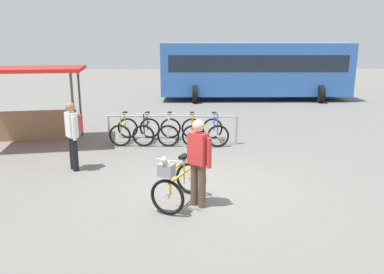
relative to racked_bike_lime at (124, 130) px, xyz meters
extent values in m
plane|color=slate|center=(2.26, -3.98, -0.37)|extent=(80.00, 80.00, 0.00)
cylinder|color=#99999E|center=(-0.43, -0.16, 0.06)|extent=(0.06, 0.06, 0.85)
cylinder|color=#99999E|center=(3.42, -0.36, 0.06)|extent=(0.06, 0.06, 0.85)
cylinder|color=#99999E|center=(1.49, -0.26, 0.48)|extent=(3.85, 0.26, 0.05)
torus|color=black|center=(0.04, 0.51, -0.04)|extent=(0.67, 0.14, 0.66)
cylinder|color=#B7B7BC|center=(0.04, 0.51, -0.04)|extent=(0.09, 0.07, 0.08)
torus|color=black|center=(-0.04, -0.51, -0.04)|extent=(0.67, 0.14, 0.66)
cylinder|color=#B7B7BC|center=(-0.04, -0.51, -0.04)|extent=(0.09, 0.07, 0.08)
cube|color=#9ED14C|center=(0.00, 0.00, 0.19)|extent=(0.11, 0.92, 0.04)
cube|color=#9ED14C|center=(0.00, -0.05, 0.41)|extent=(0.09, 0.61, 0.04)
cylinder|color=#9ED14C|center=(0.02, 0.18, 0.24)|extent=(0.03, 0.03, 0.55)
cube|color=black|center=(0.02, 0.18, 0.51)|extent=(0.14, 0.25, 0.06)
cylinder|color=#9ED14C|center=(-0.03, -0.38, 0.28)|extent=(0.03, 0.03, 0.63)
cylinder|color=#B7B7BC|center=(-0.03, -0.38, 0.59)|extent=(0.52, 0.07, 0.03)
torus|color=black|center=(0.75, 0.47, -0.04)|extent=(0.67, 0.15, 0.66)
cylinder|color=#B7B7BC|center=(0.75, 0.47, -0.04)|extent=(0.09, 0.07, 0.08)
torus|color=black|center=(0.65, -0.54, -0.04)|extent=(0.67, 0.15, 0.66)
cylinder|color=#B7B7BC|center=(0.65, -0.54, -0.04)|extent=(0.09, 0.07, 0.08)
cube|color=black|center=(0.70, -0.04, 0.19)|extent=(0.13, 0.92, 0.04)
cube|color=black|center=(0.69, -0.09, 0.41)|extent=(0.10, 0.61, 0.04)
cylinder|color=black|center=(0.72, 0.15, 0.24)|extent=(0.03, 0.03, 0.55)
cube|color=black|center=(0.72, 0.15, 0.51)|extent=(0.14, 0.25, 0.06)
cylinder|color=black|center=(0.66, -0.42, 0.28)|extent=(0.03, 0.03, 0.63)
cylinder|color=#B7B7BC|center=(0.66, -0.42, 0.59)|extent=(0.52, 0.08, 0.03)
torus|color=black|center=(1.42, 0.44, -0.04)|extent=(0.66, 0.12, 0.66)
cylinder|color=#B7B7BC|center=(1.42, 0.44, -0.04)|extent=(0.08, 0.07, 0.08)
torus|color=black|center=(1.38, -0.58, -0.04)|extent=(0.66, 0.12, 0.66)
cylinder|color=#B7B7BC|center=(1.38, -0.58, -0.04)|extent=(0.08, 0.07, 0.08)
cube|color=silver|center=(1.40, -0.07, 0.19)|extent=(0.07, 0.92, 0.04)
cube|color=silver|center=(1.40, -0.12, 0.41)|extent=(0.06, 0.61, 0.04)
cylinder|color=silver|center=(1.41, 0.11, 0.24)|extent=(0.03, 0.03, 0.55)
cube|color=black|center=(1.41, 0.11, 0.51)|extent=(0.13, 0.24, 0.06)
cylinder|color=silver|center=(1.38, -0.46, 0.28)|extent=(0.03, 0.03, 0.63)
cylinder|color=#B7B7BC|center=(1.38, -0.46, 0.59)|extent=(0.52, 0.05, 0.03)
torus|color=black|center=(2.09, 0.40, -0.04)|extent=(0.66, 0.09, 0.66)
cylinder|color=#B7B7BC|center=(2.09, 0.40, -0.04)|extent=(0.08, 0.06, 0.08)
torus|color=black|center=(2.10, -0.62, -0.04)|extent=(0.66, 0.09, 0.66)
cylinder|color=#B7B7BC|center=(2.10, -0.62, -0.04)|extent=(0.08, 0.06, 0.08)
cube|color=orange|center=(2.10, -0.11, 0.19)|extent=(0.04, 0.92, 0.04)
cube|color=orange|center=(2.10, -0.16, 0.41)|extent=(0.04, 0.61, 0.04)
cylinder|color=orange|center=(2.10, 0.07, 0.24)|extent=(0.03, 0.03, 0.55)
cube|color=black|center=(2.10, 0.07, 0.51)|extent=(0.12, 0.24, 0.06)
cylinder|color=orange|center=(2.10, -0.50, 0.28)|extent=(0.03, 0.03, 0.63)
cylinder|color=#B7B7BC|center=(2.10, -0.50, 0.59)|extent=(0.52, 0.03, 0.03)
torus|color=black|center=(2.76, 0.36, -0.04)|extent=(0.67, 0.14, 0.66)
cylinder|color=#B7B7BC|center=(2.76, 0.36, -0.04)|extent=(0.08, 0.07, 0.08)
torus|color=black|center=(2.84, -0.66, -0.04)|extent=(0.67, 0.14, 0.66)
cylinder|color=#B7B7BC|center=(2.84, -0.66, -0.04)|extent=(0.08, 0.07, 0.08)
cube|color=#2D56B7|center=(2.80, -0.15, 0.19)|extent=(0.11, 0.92, 0.04)
cube|color=#2D56B7|center=(2.80, -0.20, 0.41)|extent=(0.08, 0.61, 0.04)
cylinder|color=#2D56B7|center=(2.78, 0.03, 0.24)|extent=(0.03, 0.03, 0.55)
cube|color=black|center=(2.78, 0.03, 0.51)|extent=(0.14, 0.25, 0.06)
cylinder|color=#2D56B7|center=(2.83, -0.53, 0.28)|extent=(0.03, 0.03, 0.63)
cylinder|color=#B7B7BC|center=(2.83, -0.53, 0.59)|extent=(0.52, 0.07, 0.03)
torus|color=black|center=(1.95, -4.18, -0.04)|extent=(0.62, 0.34, 0.66)
cylinder|color=#B7B7BC|center=(1.95, -4.18, -0.04)|extent=(0.10, 0.09, 0.08)
torus|color=black|center=(1.51, -5.10, -0.04)|extent=(0.62, 0.34, 0.66)
cylinder|color=#B7B7BC|center=(1.51, -5.10, -0.04)|extent=(0.10, 0.09, 0.08)
cube|color=yellow|center=(1.73, -4.64, 0.19)|extent=(0.42, 0.85, 0.04)
cube|color=yellow|center=(1.71, -4.68, 0.41)|extent=(0.29, 0.57, 0.04)
cylinder|color=yellow|center=(1.81, -4.47, 0.24)|extent=(0.03, 0.03, 0.55)
cube|color=black|center=(1.81, -4.47, 0.51)|extent=(0.21, 0.27, 0.06)
cylinder|color=yellow|center=(1.57, -4.99, 0.28)|extent=(0.03, 0.03, 0.63)
cylinder|color=#B7B7BC|center=(1.57, -4.99, 0.59)|extent=(0.48, 0.25, 0.03)
cube|color=gray|center=(1.51, -5.12, 0.47)|extent=(0.32, 0.29, 0.22)
ellipsoid|color=beige|center=(1.51, -5.12, 0.57)|extent=(0.23, 0.22, 0.16)
sphere|color=beige|center=(1.47, -5.19, 0.67)|extent=(0.11, 0.11, 0.11)
cylinder|color=brown|center=(2.00, -4.69, 0.04)|extent=(0.14, 0.14, 0.82)
cylinder|color=brown|center=(2.14, -4.80, 0.04)|extent=(0.14, 0.14, 0.82)
cube|color=red|center=(2.07, -4.74, 0.74)|extent=(0.39, 0.37, 0.58)
cylinder|color=red|center=(1.91, -4.59, 0.69)|extent=(0.09, 0.09, 0.55)
cylinder|color=red|center=(2.25, -4.87, 0.69)|extent=(0.09, 0.09, 0.55)
sphere|color=beige|center=(2.07, -4.74, 1.16)|extent=(0.22, 0.22, 0.22)
cylinder|color=black|center=(-0.75, -2.68, 0.04)|extent=(0.14, 0.14, 0.82)
cylinder|color=black|center=(-0.86, -2.53, 0.04)|extent=(0.14, 0.14, 0.82)
cube|color=white|center=(-0.80, -2.60, 0.74)|extent=(0.36, 0.39, 0.58)
cylinder|color=white|center=(-0.69, -2.80, 0.69)|extent=(0.09, 0.09, 0.55)
cylinder|color=white|center=(-0.95, -2.44, 0.69)|extent=(0.09, 0.09, 0.55)
sphere|color=#9E7051|center=(-0.80, -2.60, 1.16)|extent=(0.22, 0.22, 0.22)
cube|color=#B23333|center=(-0.67, -2.51, 0.76)|extent=(0.26, 0.29, 0.40)
cube|color=#3366B7|center=(5.73, 9.10, 1.28)|extent=(10.03, 2.63, 2.70)
cube|color=#19232D|center=(5.73, 9.10, 1.63)|extent=(9.23, 2.64, 0.84)
cube|color=silver|center=(5.73, 9.10, 2.67)|extent=(9.03, 2.37, 0.08)
cylinder|color=black|center=(2.46, 7.89, 0.08)|extent=(0.26, 0.90, 0.90)
cylinder|color=black|center=(2.49, 10.39, 0.08)|extent=(0.26, 0.90, 0.90)
cylinder|color=black|center=(8.96, 7.81, 0.08)|extent=(0.26, 0.90, 0.90)
cylinder|color=black|center=(8.99, 10.31, 0.08)|extent=(0.26, 0.90, 0.90)
cylinder|color=#4C4C51|center=(-1.50, 0.82, 0.73)|extent=(0.07, 0.07, 2.20)
cylinder|color=#4C4C51|center=(-1.21, -0.96, 0.73)|extent=(0.07, 0.07, 2.20)
cube|color=red|center=(-2.64, -0.28, 1.88)|extent=(3.43, 2.77, 0.10)
cube|color=olive|center=(-2.76, 0.46, 0.08)|extent=(2.36, 0.67, 0.90)
camera|label=1|loc=(1.77, -11.15, 2.55)|focal=34.71mm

